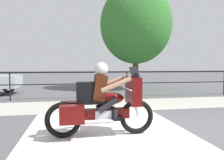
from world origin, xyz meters
name	(u,v)px	position (x,y,z in m)	size (l,w,h in m)	color
ground_plane	(181,129)	(0.00, 0.00, 0.00)	(120.00, 120.00, 0.00)	#565659
sidewalk_band	(138,104)	(0.00, 3.40, 0.01)	(44.00, 2.40, 0.01)	#B7B2A8
crosswalk_band	(110,136)	(-1.75, -0.20, 0.00)	(3.62, 6.00, 0.01)	silver
fence_railing	(127,77)	(0.00, 5.18, 0.97)	(36.00, 0.05, 1.23)	black
motorcycle	(101,103)	(-1.92, -0.13, 0.70)	(2.32, 0.76, 1.56)	black
tree_behind_sign	(136,25)	(1.45, 8.64, 4.04)	(4.44, 4.44, 6.49)	brown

